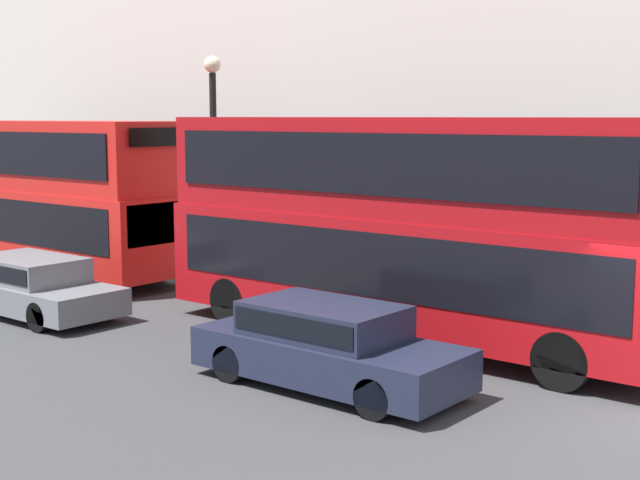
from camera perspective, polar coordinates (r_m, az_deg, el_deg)
bus_leading at (r=17.55m, az=5.63°, el=1.32°), size 2.59×10.78×4.43m
bus_second_in_queue at (r=26.90m, az=-17.99°, el=3.14°), size 2.59×11.25×4.32m
car_dark_sedan at (r=14.75m, az=0.46°, el=-6.62°), size 1.83×4.68×1.40m
car_hatchback at (r=21.04m, az=-18.00°, el=-2.71°), size 1.86×4.64×1.32m
street_lamp at (r=23.67m, az=-6.83°, el=6.17°), size 0.44×0.44×6.00m
pedestrian at (r=29.72m, az=-15.87°, el=0.69°), size 0.36×0.36×1.84m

